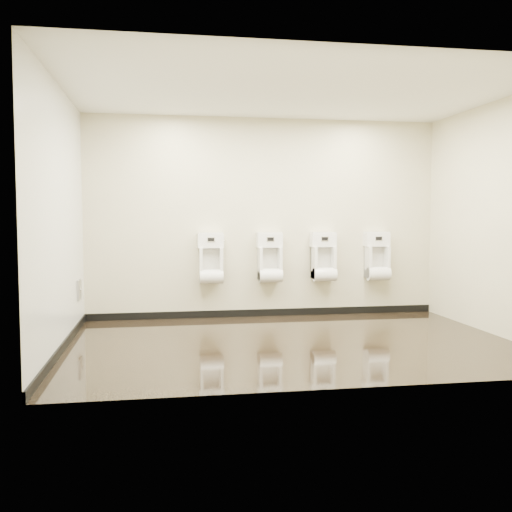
{
  "coord_description": "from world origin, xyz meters",
  "views": [
    {
      "loc": [
        -1.45,
        -6.2,
        1.43
      ],
      "look_at": [
        -0.33,
        0.55,
        0.95
      ],
      "focal_mm": 40.0,
      "sensor_mm": 36.0,
      "label": 1
    }
  ],
  "objects_px": {
    "access_panel": "(79,290)",
    "urinal_1": "(270,261)",
    "urinal_2": "(324,261)",
    "urinal_0": "(211,262)",
    "urinal_3": "(377,260)"
  },
  "relations": [
    {
      "from": "access_panel",
      "to": "urinal_1",
      "type": "height_order",
      "value": "urinal_1"
    },
    {
      "from": "urinal_1",
      "to": "urinal_2",
      "type": "distance_m",
      "value": 0.78
    },
    {
      "from": "urinal_2",
      "to": "access_panel",
      "type": "bearing_deg",
      "value": -172.63
    },
    {
      "from": "urinal_0",
      "to": "urinal_3",
      "type": "xyz_separation_m",
      "value": [
        2.41,
        0.0,
        0.0
      ]
    },
    {
      "from": "urinal_1",
      "to": "urinal_2",
      "type": "height_order",
      "value": "same"
    },
    {
      "from": "urinal_2",
      "to": "urinal_1",
      "type": "bearing_deg",
      "value": 180.0
    },
    {
      "from": "urinal_0",
      "to": "urinal_2",
      "type": "height_order",
      "value": "same"
    },
    {
      "from": "urinal_0",
      "to": "urinal_2",
      "type": "xyz_separation_m",
      "value": [
        1.61,
        0.0,
        0.0
      ]
    },
    {
      "from": "urinal_1",
      "to": "urinal_2",
      "type": "bearing_deg",
      "value": 0.0
    },
    {
      "from": "urinal_0",
      "to": "urinal_2",
      "type": "relative_size",
      "value": 1.0
    },
    {
      "from": "access_panel",
      "to": "urinal_2",
      "type": "height_order",
      "value": "urinal_2"
    },
    {
      "from": "urinal_2",
      "to": "urinal_3",
      "type": "height_order",
      "value": "same"
    },
    {
      "from": "urinal_1",
      "to": "urinal_3",
      "type": "relative_size",
      "value": 1.0
    },
    {
      "from": "access_panel",
      "to": "urinal_3",
      "type": "height_order",
      "value": "urinal_3"
    },
    {
      "from": "urinal_1",
      "to": "urinal_3",
      "type": "height_order",
      "value": "same"
    }
  ]
}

